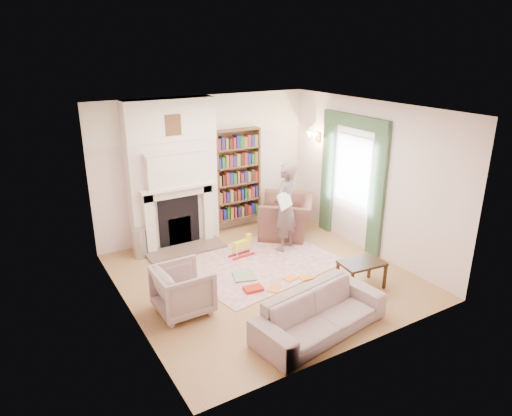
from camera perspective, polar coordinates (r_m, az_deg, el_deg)
floor at (r=7.82m, az=0.94°, el=-8.49°), size 4.50×4.50×0.00m
ceiling at (r=6.94m, az=1.08°, el=12.29°), size 4.50×4.50×0.00m
wall_back at (r=9.17m, az=-6.40°, el=5.14°), size 4.50×0.00×4.50m
wall_front at (r=5.61m, az=13.18°, el=-5.10°), size 4.50×0.00×4.50m
wall_left at (r=6.44m, az=-16.31°, el=-2.04°), size 0.00×4.50×4.50m
wall_right at (r=8.61m, az=13.90°, el=3.68°), size 0.00×4.50×4.50m
fireplace at (r=8.73m, az=-10.34°, el=4.08°), size 1.70×0.58×2.80m
bookcase at (r=9.40m, az=-2.40°, el=4.18°), size 1.00×0.24×1.85m
window at (r=8.86m, az=12.07°, el=4.62°), size 0.02×0.90×1.30m
curtain_left at (r=8.43m, az=14.95°, el=1.82°), size 0.07×0.32×2.40m
curtain_right at (r=9.41m, az=8.95°, el=4.14°), size 0.07×0.32×2.40m
pelmet at (r=8.64m, az=12.29°, el=10.54°), size 0.09×1.70×0.24m
wall_sconce at (r=9.45m, az=6.83°, el=8.67°), size 0.20×0.24×0.24m
rug at (r=8.25m, az=0.39°, el=-6.85°), size 2.89×2.39×0.01m
armchair_reading at (r=9.35m, az=3.83°, el=-1.04°), size 1.54×1.56×0.76m
armchair_left at (r=6.80m, az=-9.12°, el=-10.05°), size 0.78×0.76×0.71m
sofa at (r=6.38m, az=8.00°, el=-12.90°), size 2.05×1.06×0.57m
man_reading at (r=8.49m, az=3.67°, el=0.08°), size 0.74×0.65×1.69m
newspaper at (r=8.18m, az=3.62°, el=0.97°), size 0.42×0.31×0.28m
coffee_table at (r=7.58m, az=13.00°, el=-8.10°), size 0.74×0.52×0.45m
paraffin_heater at (r=8.62m, az=-14.38°, el=-4.32°), size 0.26×0.26×0.55m
rocking_horse at (r=8.41m, az=-1.85°, el=-4.80°), size 0.49×0.23×0.42m
board_game at (r=7.76m, az=-1.45°, el=-8.50°), size 0.46×0.46×0.03m
game_box_lid at (r=7.37m, az=-0.34°, el=-10.06°), size 0.32×0.23×0.05m
comic_annuals at (r=7.64m, az=4.36°, el=-9.10°), size 0.96×0.40×0.02m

